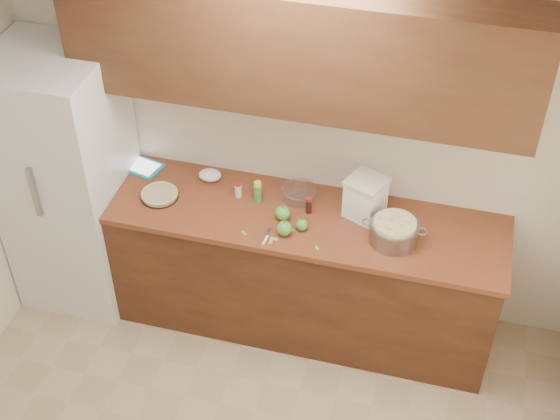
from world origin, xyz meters
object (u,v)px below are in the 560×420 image
(pie, at_px, (160,195))
(colander, at_px, (394,231))
(tablet, at_px, (143,167))
(flour_canister, at_px, (365,197))

(pie, relative_size, colander, 0.62)
(tablet, bearing_deg, flour_canister, 10.05)
(flour_canister, xyz_separation_m, tablet, (-1.46, 0.08, -0.12))
(colander, height_order, tablet, colander)
(pie, bearing_deg, tablet, 131.16)
(pie, distance_m, flour_canister, 1.26)
(flour_canister, bearing_deg, tablet, 176.82)
(pie, xyz_separation_m, flour_canister, (1.25, 0.17, 0.11))
(colander, xyz_separation_m, tablet, (-1.67, 0.27, -0.06))
(pie, bearing_deg, colander, -0.81)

